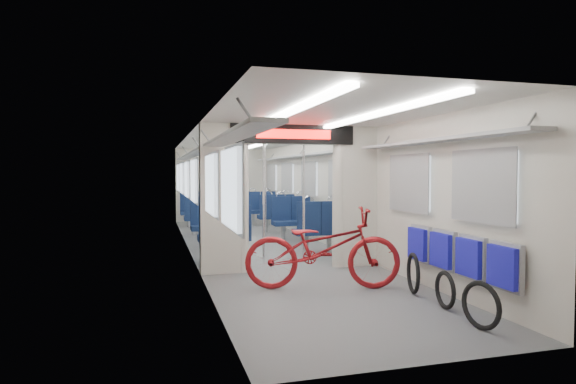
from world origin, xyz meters
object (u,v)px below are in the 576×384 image
object	(u,v)px
seat_bay_far_right	(268,209)
stanchion_near_left	(264,196)
stanchion_far_right	(265,190)
bike_hoop_a	(481,308)
seat_bay_near_left	(218,225)
stanchion_far_left	(233,189)
bicycle	(323,248)
bike_hoop_c	(413,275)
bike_hoop_b	(445,292)
flip_bench	(456,254)
seat_bay_far_left	(200,210)
seat_bay_near_right	(304,220)
stanchion_near_right	(304,196)

from	to	relation	value
seat_bay_far_right	stanchion_near_left	distance (m)	5.19
seat_bay_far_right	stanchion_far_right	xyz separation A→B (m)	(-0.53, -1.96, 0.61)
bike_hoop_a	stanchion_near_left	bearing A→B (deg)	108.04
seat_bay_near_left	bike_hoop_a	bearing A→B (deg)	-70.13
seat_bay_near_left	stanchion_far_left	distance (m)	2.29
seat_bay_near_left	stanchion_near_left	distance (m)	1.56
seat_bay_far_right	stanchion_far_left	distance (m)	2.10
bicycle	bike_hoop_c	xyz separation A→B (m)	(1.03, -0.57, -0.30)
bike_hoop_b	seat_bay_near_left	size ratio (longest dim) A/B	0.21
flip_bench	bike_hoop_a	xyz separation A→B (m)	(-0.39, -0.97, -0.36)
stanchion_far_right	stanchion_far_left	bearing A→B (deg)	151.66
seat_bay_far_left	seat_bay_far_right	distance (m)	1.87
seat_bay_far_left	stanchion_near_left	size ratio (longest dim) A/B	0.91
bike_hoop_c	stanchion_near_left	world-z (taller)	stanchion_near_left
flip_bench	bike_hoop_b	distance (m)	0.55
seat_bay_near_left	stanchion_near_left	size ratio (longest dim) A/B	0.89
flip_bench	seat_bay_near_right	world-z (taller)	seat_bay_near_right
bike_hoop_a	stanchion_far_right	bearing A→B (deg)	94.58
flip_bench	seat_bay_far_right	xyz separation A→B (m)	(-0.42, 7.99, -0.04)
bicycle	stanchion_near_left	xyz separation A→B (m)	(-0.36, 1.94, 0.61)
seat_bay_near_left	stanchion_far_right	distance (m)	2.27
flip_bench	stanchion_far_left	xyz separation A→B (m)	(-1.65, 6.40, 0.57)
stanchion_far_left	stanchion_near_left	bearing A→B (deg)	-90.51
seat_bay_near_right	stanchion_far_right	xyz separation A→B (m)	(-0.53, 1.34, 0.60)
bike_hoop_b	seat_bay_far_right	size ratio (longest dim) A/B	0.21
stanchion_near_right	stanchion_near_left	bearing A→B (deg)	172.01
bike_hoop_b	seat_bay_near_left	xyz separation A→B (m)	(-1.98, 4.53, 0.35)
stanchion_near_right	seat_bay_near_left	bearing A→B (deg)	132.75
bike_hoop_b	stanchion_near_left	bearing A→B (deg)	113.03
seat_bay_near_right	stanchion_near_left	world-z (taller)	stanchion_near_left
bike_hoop_a	bike_hoop_c	xyz separation A→B (m)	(0.10, 1.45, 0.02)
seat_bay_far_left	bike_hoop_a	bearing A→B (deg)	-78.16
seat_bay_near_left	seat_bay_far_left	xyz separation A→B (m)	(-0.00, 3.80, 0.01)
bike_hoop_a	stanchion_far_left	xyz separation A→B (m)	(-1.26, 7.37, 0.93)
flip_bench	stanchion_far_right	xyz separation A→B (m)	(-0.95, 6.02, 0.57)
stanchion_far_right	seat_bay_far_left	bearing A→B (deg)	122.92
stanchion_near_right	seat_bay_far_right	bearing A→B (deg)	83.50
bike_hoop_a	stanchion_near_left	size ratio (longest dim) A/B	0.21
bike_hoop_c	stanchion_far_right	distance (m)	5.66
seat_bay_near_right	bike_hoop_b	bearing A→B (deg)	-88.69
bike_hoop_c	seat_bay_near_right	bearing A→B (deg)	91.74
bike_hoop_b	bike_hoop_c	distance (m)	0.72
seat_bay_far_right	stanchion_far_left	world-z (taller)	stanchion_far_left
bicycle	seat_bay_far_right	distance (m)	7.00
stanchion_far_right	bike_hoop_b	bearing A→B (deg)	-84.13
seat_bay_near_left	bicycle	bearing A→B (deg)	-73.30
bike_hoop_c	seat_bay_near_left	world-z (taller)	seat_bay_near_left
flip_bench	seat_bay_near_left	world-z (taller)	seat_bay_near_left
stanchion_far_right	seat_bay_far_right	bearing A→B (deg)	74.85
flip_bench	seat_bay_far_right	bearing A→B (deg)	93.00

